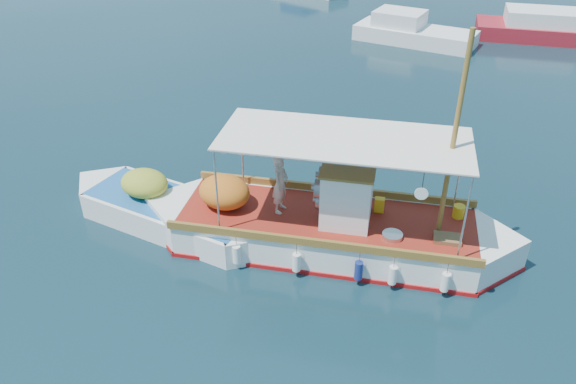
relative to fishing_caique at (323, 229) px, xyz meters
The scene contains 5 objects.
ground 1.02m from the fishing_caique, 47.85° to the right, with size 160.00×160.00×0.00m, color black.
fishing_caique is the anchor object (origin of this frame).
dinghy 4.41m from the fishing_caique, 161.54° to the right, with size 6.91×2.22×1.69m.
bg_boat_nw 19.34m from the fishing_caique, 104.37° to the left, with size 6.48×2.65×1.80m.
bg_boat_n 23.52m from the fishing_caique, 84.83° to the left, with size 10.07×5.55×1.80m.
Camera 1 is at (5.03, -10.17, 9.19)m, focal length 35.00 mm.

